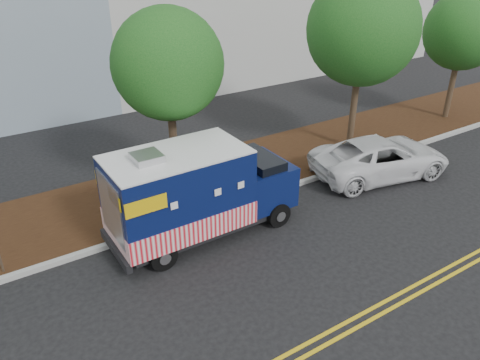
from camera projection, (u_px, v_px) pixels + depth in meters
ground at (201, 247)px, 13.50m from camera, size 120.00×120.00×0.00m
curb at (179, 222)px, 14.51m from camera, size 120.00×0.18×0.15m
mulch_strip at (153, 194)px, 16.07m from camera, size 120.00×4.00×0.15m
centerline_near at (298, 348)px, 10.18m from camera, size 120.00×0.10×0.01m
centerline_far at (305, 356)px, 9.99m from camera, size 120.00×0.10×0.01m
tree_b at (168, 65)px, 14.03m from camera, size 3.40×3.40×6.24m
tree_c at (363, 30)px, 17.31m from camera, size 4.19×4.19×6.96m
tree_d at (463, 31)px, 20.79m from camera, size 3.46×3.46×5.90m
food_truck at (195, 195)px, 13.42m from camera, size 5.70×2.23×2.99m
white_car at (381, 157)px, 17.17m from camera, size 5.58×3.41×1.45m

